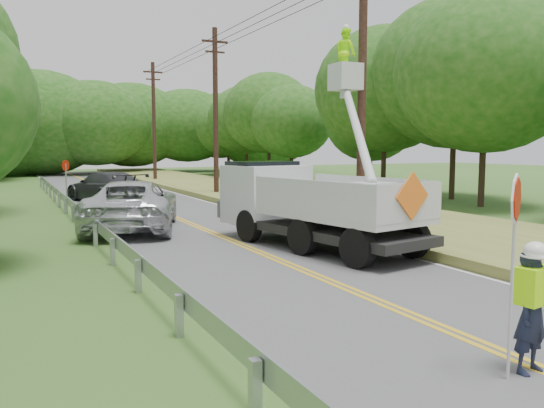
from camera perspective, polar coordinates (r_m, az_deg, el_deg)
name	(u,v)px	position (r m, az deg, el deg)	size (l,w,h in m)	color
ground	(419,319)	(10.37, 14.96, -11.45)	(140.00, 140.00, 0.00)	#3F5D26
road	(186,222)	(22.62, -8.90, -1.84)	(7.20, 96.00, 0.03)	#535356
guardrail	(78,211)	(22.63, -19.38, -0.72)	(0.18, 48.00, 0.77)	#9C9DA4
utility_poles	(265,100)	(27.12, -0.68, 10.66)	(1.60, 43.30, 10.00)	black
tall_grass_verge	(335,210)	(25.57, 6.49, -0.59)	(7.00, 96.00, 0.30)	olive
treeline_right	(368,101)	(38.01, 9.89, 10.47)	(10.93, 54.28, 11.46)	#332319
treeline_horizon	(56,123)	(63.87, -21.44, 7.78)	(56.83, 13.71, 12.10)	#164C0F
flagger	(532,303)	(8.26, 25.29, -9.19)	(1.07, 0.50, 2.71)	#191E33
bucket_truck	(300,192)	(17.51, 2.89, 1.20)	(4.74, 7.63, 7.09)	black
suv_silver	(133,205)	(20.83, -14.20, -0.09)	(3.00, 6.51, 1.81)	silver
suv_darkgrey	(106,187)	(31.68, -16.81, 1.73)	(2.33, 5.72, 1.66)	#34363B
stop_sign_permanent	(66,178)	(26.89, -20.49, 2.52)	(0.38, 0.39, 2.44)	#9C9DA4
yard_sign	(411,218)	(20.15, 14.12, -1.37)	(0.52, 0.12, 0.76)	white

